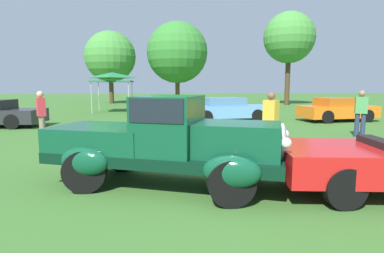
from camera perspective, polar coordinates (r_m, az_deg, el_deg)
The scene contains 11 objects.
ground_plane at distance 6.31m, azimuth 2.07°, elevation -9.93°, with size 120.00×120.00×0.00m, color #386628.
feature_pickup_truck at distance 5.89m, azimuth -4.80°, elevation -2.55°, with size 4.58×2.90×1.70m.
show_car_skyblue at distance 16.55m, azimuth 6.33°, elevation 3.10°, with size 4.69×2.23×1.22m.
show_car_orange at distance 17.99m, azimuth 24.88°, elevation 2.80°, with size 4.01×2.15×1.22m.
spectator_near_truck at distance 11.60m, azimuth -25.68°, elevation 2.00°, with size 0.40×0.47×1.69m.
spectator_between_cars at distance 12.90m, azimuth 28.33°, elevation 2.34°, with size 0.46×0.39×1.69m.
spectator_by_row at distance 9.27m, azimuth 14.09°, elevation 1.28°, with size 0.43×0.46×1.69m.
canopy_tent_left_field at distance 22.18m, azimuth -14.28°, elevation 8.78°, with size 2.63×2.63×2.71m.
treeline_far_left at distance 32.41m, azimuth -14.62°, elevation 12.16°, with size 4.93×4.93×7.05m.
treeline_mid_left at distance 31.91m, azimuth -2.69°, elevation 13.26°, with size 6.02×6.02×8.03m.
treeline_center at distance 30.63m, azimuth 17.23°, elevation 15.12°, with size 4.58×4.58×8.37m.
Camera 1 is at (-0.79, -5.97, 1.91)m, focal length 29.36 mm.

